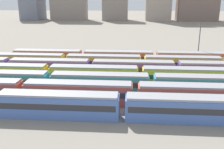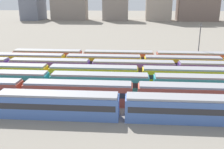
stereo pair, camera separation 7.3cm
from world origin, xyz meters
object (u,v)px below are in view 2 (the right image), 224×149
Objects in this scene: train_track_0 at (122,107)px; train_track_3 at (140,76)px; catenary_pole_1 at (199,42)px; train_track_4 at (133,69)px; train_track_6 at (118,58)px; train_track_5 at (143,63)px; train_track_2 at (204,86)px; train_track_1 at (135,94)px.

train_track_3 is (3.04, 15.60, 0.00)m from train_track_0.
catenary_pole_1 reaches higher than train_track_3.
train_track_6 is at bearing 110.10° from train_track_4.
train_track_5 is (2.28, 5.20, 0.00)m from train_track_4.
train_track_6 is 5.19× the size of catenary_pole_1.
catenary_pole_1 is at bearing 7.75° from train_track_6.
train_track_4 is at bearing 104.96° from train_track_3.
catenary_pole_1 is (18.88, 34.06, 4.03)m from train_track_0.
train_track_4 is 11.07m from train_track_6.
catenary_pole_1 is at bearing 61.00° from train_track_0.
train_track_2 is 26.56m from train_track_6.
train_track_4 is at bearing -113.64° from train_track_5.
train_track_2 is at bearing -24.66° from train_track_3.
train_track_6 is at bearing 93.95° from train_track_0.
train_track_6 is at bearing 108.42° from train_track_3.
train_track_6 is (-2.16, 31.20, -0.00)m from train_track_0.
train_track_1 is 10.46m from train_track_3.
train_track_0 is at bearing -110.50° from train_track_1.
train_track_4 and train_track_6 have the same top height.
train_track_0 is 17.74m from train_track_2.
train_track_2 is 8.71× the size of catenary_pole_1.
train_track_3 is 24.66m from catenary_pole_1.
catenary_pole_1 is (15.84, 18.46, 4.03)m from train_track_3.
train_track_0 is 0.80× the size of train_track_4.
train_track_5 and train_track_6 have the same top height.
train_track_5 is (0.89, 10.40, 0.00)m from train_track_3.
train_track_5 is at bearing 66.36° from train_track_4.
train_track_0 is at bearing -86.05° from train_track_6.
train_track_6 is 21.61m from catenary_pole_1.
train_track_2 and train_track_5 have the same top height.
train_track_0 is at bearing -98.59° from train_track_5.
catenary_pole_1 reaches higher than train_track_5.
train_track_2 is at bearing -56.21° from train_track_5.
train_track_5 is 8.00m from train_track_6.
train_track_2 is 1.68× the size of train_track_6.
train_track_1 is at bearing -120.41° from catenary_pole_1.
train_track_3 is 1.34× the size of train_track_6.
catenary_pole_1 reaches higher than train_track_4.
train_track_2 is 18.77m from train_track_5.
train_track_0 is at bearing -119.00° from catenary_pole_1.
catenary_pole_1 is at bearing 49.37° from train_track_3.
train_track_1 and train_track_2 have the same top height.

